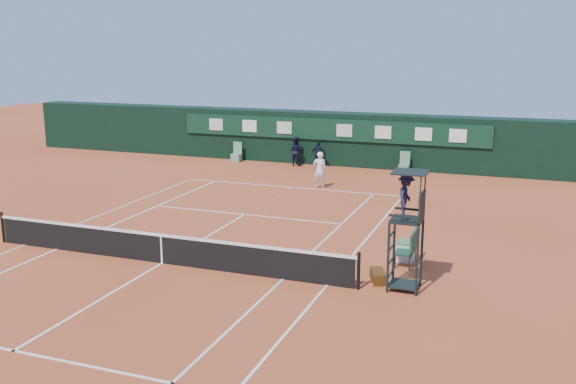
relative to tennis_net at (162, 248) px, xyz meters
The scene contains 14 objects.
ground 0.51m from the tennis_net, ahead, with size 90.00×90.00×0.00m, color #BE552D.
court_lines 0.50m from the tennis_net, ahead, with size 11.05×23.85×0.01m.
tennis_net is the anchor object (origin of this frame).
back_wall 18.77m from the tennis_net, 90.00° to the left, with size 40.00×1.65×3.00m.
linesman_chair_left 18.33m from the tennis_net, 107.46° to the left, with size 0.55×0.50×1.15m.
linesman_chair_right 18.05m from the tennis_net, 75.57° to the left, with size 0.55×0.50×1.15m.
umpire_chair 7.86m from the tennis_net, ahead, with size 0.96×0.95×3.42m.
player_bench 7.84m from the tennis_net, 19.99° to the left, with size 0.56×1.20×1.10m.
tennis_bag 6.85m from the tennis_net, ahead, with size 0.37×0.85×0.32m, color black.
cooler 7.79m from the tennis_net, 22.38° to the left, with size 0.57×0.57×0.65m.
tennis_ball 9.80m from the tennis_net, 88.82° to the left, with size 0.06×0.06×0.06m, color #D7E735.
player 12.39m from the tennis_net, 83.83° to the left, with size 0.65×0.43×1.78m, color white.
ball_kid_left 17.59m from the tennis_net, 95.71° to the left, with size 0.80×0.63×1.66m, color black.
ball_kid_right 17.44m from the tennis_net, 91.15° to the left, with size 0.88×0.37×1.50m, color black.
Camera 1 is at (10.50, -16.76, 6.78)m, focal length 40.00 mm.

